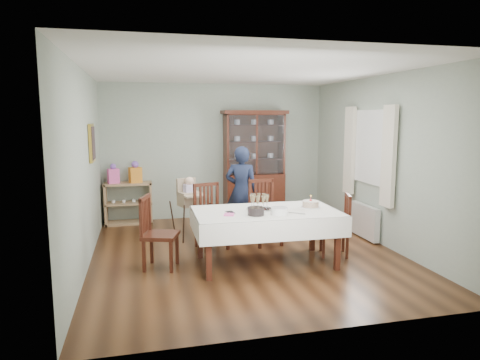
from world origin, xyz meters
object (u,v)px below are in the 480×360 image
object	(u,v)px
chair_end_left	(159,247)
champagne_tray	(260,205)
chair_far_left	(211,229)
dining_table	(266,237)
gift_bag_pink	(113,175)
sideboard	(129,203)
chair_end_right	(335,237)
gift_bag_orange	(135,173)
china_cabinet	(254,163)
woman	(242,191)
high_chair	(190,214)
chair_far_right	(265,225)
birthday_cake	(311,204)

from	to	relation	value
chair_end_left	champagne_tray	bearing A→B (deg)	-76.84
chair_far_left	champagne_tray	distance (m)	1.13
dining_table	gift_bag_pink	bearing A→B (deg)	127.72
sideboard	chair_end_left	distance (m)	2.68
chair_far_left	gift_bag_pink	size ratio (longest dim) A/B	2.67
sideboard	chair_end_left	xyz separation A→B (m)	(0.45, -2.64, -0.10)
chair_end_left	chair_end_right	world-z (taller)	chair_end_left
chair_end_left	gift_bag_orange	bearing A→B (deg)	24.32
sideboard	china_cabinet	bearing A→B (deg)	-0.49
gift_bag_orange	woman	bearing A→B (deg)	-35.54
high_chair	champagne_tray	world-z (taller)	high_chair
champagne_tray	dining_table	bearing A→B (deg)	-43.19
chair_end_right	chair_far_right	bearing A→B (deg)	-115.69
chair_far_right	woman	world-z (taller)	woman
high_chair	champagne_tray	xyz separation A→B (m)	(0.80, -1.53, 0.42)
chair_far_left	chair_far_right	distance (m)	0.89
sideboard	chair_far_right	bearing A→B (deg)	-40.93
sideboard	birthday_cake	distance (m)	3.82
china_cabinet	chair_far_right	xyz separation A→B (m)	(-0.32, -1.87, -0.82)
birthday_cake	gift_bag_pink	world-z (taller)	gift_bag_pink
gift_bag_pink	chair_far_right	bearing A→B (deg)	-37.51
woman	champagne_tray	distance (m)	1.46
chair_far_left	high_chair	size ratio (longest dim) A/B	0.96
gift_bag_pink	chair_far_left	bearing A→B (deg)	-50.79
china_cabinet	champagne_tray	xyz separation A→B (m)	(-0.67, -2.73, -0.29)
chair_far_left	dining_table	bearing A→B (deg)	-71.05
sideboard	chair_far_right	distance (m)	2.89
chair_far_right	sideboard	bearing A→B (deg)	131.85
sideboard	high_chair	distance (m)	1.60
dining_table	chair_far_right	bearing A→B (deg)	73.50
chair_end_right	sideboard	bearing A→B (deg)	-114.02
chair_far_right	gift_bag_pink	bearing A→B (deg)	135.26
birthday_cake	champagne_tray	bearing A→B (deg)	177.78
chair_end_left	chair_end_right	bearing A→B (deg)	-73.35
china_cabinet	sideboard	distance (m)	2.60
birthday_cake	gift_bag_orange	distance (m)	3.69
gift_bag_orange	birthday_cake	bearing A→B (deg)	-48.56
woman	high_chair	xyz separation A→B (m)	(-0.89, 0.07, -0.37)
high_chair	woman	bearing A→B (deg)	-23.64
chair_end_right	gift_bag_orange	world-z (taller)	gift_bag_orange
dining_table	chair_far_left	size ratio (longest dim) A/B	2.01
woman	gift_bag_pink	distance (m)	2.54
chair_end_right	woman	bearing A→B (deg)	-124.20
china_cabinet	chair_far_left	world-z (taller)	china_cabinet
china_cabinet	gift_bag_pink	world-z (taller)	china_cabinet
gift_bag_orange	sideboard	bearing A→B (deg)	172.24
woman	high_chair	size ratio (longest dim) A/B	1.49
china_cabinet	birthday_cake	distance (m)	2.78
chair_far_right	gift_bag_orange	xyz separation A→B (m)	(-2.04, 1.87, 0.68)
woman	high_chair	world-z (taller)	woman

